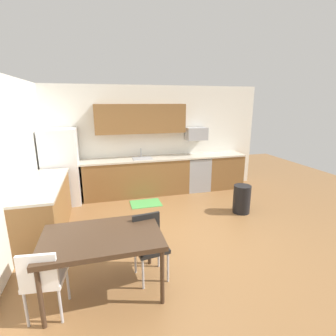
{
  "coord_description": "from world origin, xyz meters",
  "views": [
    {
      "loc": [
        -1.3,
        -3.78,
        2.3
      ],
      "look_at": [
        0.0,
        1.0,
        1.0
      ],
      "focal_mm": 27.04,
      "sensor_mm": 36.0,
      "label": 1
    }
  ],
  "objects_px": {
    "refrigerator": "(62,167)",
    "trash_bin": "(242,199)",
    "dining_table": "(102,240)",
    "chair_far_side": "(43,278)",
    "oven_range": "(196,173)",
    "chair_near_table": "(149,241)",
    "microwave": "(196,134)"
  },
  "relations": [
    {
      "from": "refrigerator",
      "to": "dining_table",
      "type": "height_order",
      "value": "refrigerator"
    },
    {
      "from": "trash_bin",
      "to": "chair_far_side",
      "type": "bearing_deg",
      "value": -151.7
    },
    {
      "from": "microwave",
      "to": "trash_bin",
      "type": "distance_m",
      "value": 2.15
    },
    {
      "from": "chair_near_table",
      "to": "microwave",
      "type": "bearing_deg",
      "value": 59.5
    },
    {
      "from": "microwave",
      "to": "chair_far_side",
      "type": "height_order",
      "value": "microwave"
    },
    {
      "from": "dining_table",
      "to": "chair_near_table",
      "type": "bearing_deg",
      "value": 15.25
    },
    {
      "from": "chair_far_side",
      "to": "trash_bin",
      "type": "distance_m",
      "value": 3.98
    },
    {
      "from": "microwave",
      "to": "chair_near_table",
      "type": "xyz_separation_m",
      "value": [
        -1.89,
        -3.21,
        -0.99
      ]
    },
    {
      "from": "chair_near_table",
      "to": "refrigerator",
      "type": "bearing_deg",
      "value": 115.21
    },
    {
      "from": "oven_range",
      "to": "refrigerator",
      "type": "bearing_deg",
      "value": -178.62
    },
    {
      "from": "chair_far_side",
      "to": "oven_range",
      "type": "bearing_deg",
      "value": 48.61
    },
    {
      "from": "oven_range",
      "to": "trash_bin",
      "type": "xyz_separation_m",
      "value": [
        0.39,
        -1.65,
        -0.16
      ]
    },
    {
      "from": "dining_table",
      "to": "chair_far_side",
      "type": "bearing_deg",
      "value": -157.66
    },
    {
      "from": "refrigerator",
      "to": "microwave",
      "type": "xyz_separation_m",
      "value": [
        3.32,
        0.18,
        0.63
      ]
    },
    {
      "from": "oven_range",
      "to": "dining_table",
      "type": "height_order",
      "value": "oven_range"
    },
    {
      "from": "dining_table",
      "to": "chair_far_side",
      "type": "height_order",
      "value": "chair_far_side"
    },
    {
      "from": "chair_far_side",
      "to": "trash_bin",
      "type": "relative_size",
      "value": 1.42
    },
    {
      "from": "refrigerator",
      "to": "dining_table",
      "type": "bearing_deg",
      "value": -75.42
    },
    {
      "from": "microwave",
      "to": "oven_range",
      "type": "bearing_deg",
      "value": -90.0
    },
    {
      "from": "oven_range",
      "to": "microwave",
      "type": "bearing_deg",
      "value": 90.0
    },
    {
      "from": "microwave",
      "to": "chair_near_table",
      "type": "bearing_deg",
      "value": -120.5
    },
    {
      "from": "chair_near_table",
      "to": "dining_table",
      "type": "bearing_deg",
      "value": -164.75
    },
    {
      "from": "microwave",
      "to": "dining_table",
      "type": "height_order",
      "value": "microwave"
    },
    {
      "from": "chair_near_table",
      "to": "chair_far_side",
      "type": "relative_size",
      "value": 1.0
    },
    {
      "from": "oven_range",
      "to": "trash_bin",
      "type": "distance_m",
      "value": 1.7
    },
    {
      "from": "trash_bin",
      "to": "oven_range",
      "type": "bearing_deg",
      "value": 103.32
    },
    {
      "from": "microwave",
      "to": "chair_far_side",
      "type": "relative_size",
      "value": 0.64
    },
    {
      "from": "chair_far_side",
      "to": "chair_near_table",
      "type": "bearing_deg",
      "value": 18.95
    },
    {
      "from": "refrigerator",
      "to": "trash_bin",
      "type": "height_order",
      "value": "refrigerator"
    },
    {
      "from": "chair_far_side",
      "to": "dining_table",
      "type": "bearing_deg",
      "value": 22.34
    },
    {
      "from": "refrigerator",
      "to": "chair_near_table",
      "type": "bearing_deg",
      "value": -64.79
    },
    {
      "from": "oven_range",
      "to": "chair_near_table",
      "type": "relative_size",
      "value": 1.07
    }
  ]
}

